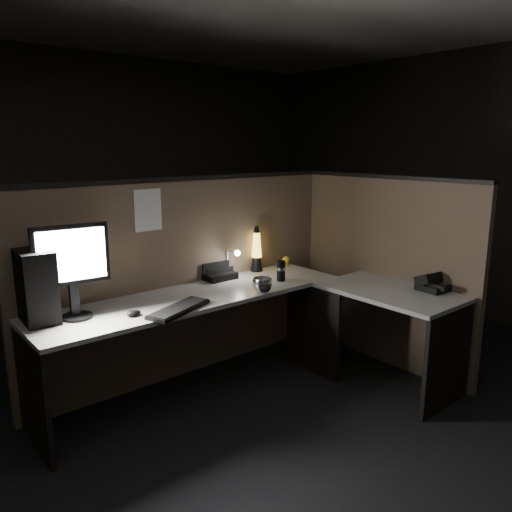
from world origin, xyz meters
TOP-DOWN VIEW (x-y plane):
  - floor at (0.00, 0.00)m, footprint 6.00×6.00m
  - room_shell at (0.00, 0.00)m, footprint 6.00×6.00m
  - partition_back at (0.00, 0.93)m, footprint 2.66×0.06m
  - partition_right at (1.33, 0.10)m, footprint 0.06×1.66m
  - desk at (0.18, 0.25)m, footprint 2.60×1.60m
  - pc_tower at (-1.16, 0.81)m, footprint 0.21×0.42m
  - monitor at (-0.97, 0.68)m, footprint 0.45×0.19m
  - keyboard at (-0.43, 0.38)m, footprint 0.49×0.32m
  - mouse at (-0.69, 0.47)m, footprint 0.09×0.07m
  - clip_lamp at (0.33, 0.81)m, footprint 0.04×0.18m
  - organizer at (0.22, 0.87)m, footprint 0.25×0.22m
  - lava_lamp at (0.61, 0.85)m, footprint 0.10×0.10m
  - travel_mug at (0.56, 0.49)m, footprint 0.07×0.07m
  - steel_mug at (0.24, 0.34)m, footprint 0.16×0.16m
  - figurine at (0.92, 0.83)m, footprint 0.06×0.06m
  - pinned_paper at (-0.34, 0.90)m, footprint 0.21×0.00m
  - desk_phone at (1.24, -0.39)m, footprint 0.24×0.24m

SIDE VIEW (x-z plane):
  - floor at x=0.00m, z-range 0.00..0.00m
  - desk at x=0.18m, z-range 0.22..0.95m
  - keyboard at x=-0.43m, z-range 0.73..0.75m
  - mouse at x=-0.69m, z-range 0.73..0.77m
  - partition_back at x=0.00m, z-range 0.00..1.50m
  - partition_right at x=1.33m, z-range 0.00..1.50m
  - organizer at x=0.22m, z-range 0.68..0.87m
  - desk_phone at x=1.24m, z-range 0.71..0.85m
  - figurine at x=0.92m, z-range 0.75..0.82m
  - steel_mug at x=0.24m, z-range 0.73..0.84m
  - travel_mug at x=0.56m, z-range 0.73..0.89m
  - clip_lamp at x=0.33m, z-range 0.75..0.98m
  - lava_lamp at x=0.61m, z-range 0.70..1.08m
  - pc_tower at x=-1.16m, z-range 0.73..1.16m
  - monitor at x=-0.97m, z-range 0.79..1.36m
  - pinned_paper at x=-0.34m, z-range 1.17..1.46m
  - room_shell at x=0.00m, z-range -1.38..4.62m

